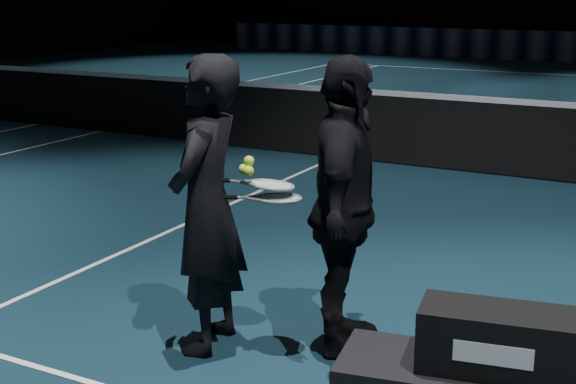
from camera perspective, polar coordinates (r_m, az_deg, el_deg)
name	(u,v)px	position (r m, az deg, el deg)	size (l,w,h in m)	color
floor	(335,158)	(10.82, 3.40, 2.46)	(36.00, 36.00, 0.00)	#0D252F
court_lines	(335,157)	(10.81, 3.40, 2.48)	(10.98, 23.78, 0.01)	white
net_mesh	(336,125)	(10.73, 3.43, 4.81)	(12.80, 0.02, 0.86)	black
net_tape	(337,90)	(10.66, 3.47, 7.27)	(12.80, 0.03, 0.07)	white
sponsor_backdrop	(552,46)	(25.57, 18.28, 9.81)	(22.00, 0.15, 0.90)	black
racket_bag	(502,341)	(4.01, 14.96, -10.20)	(0.78, 0.33, 0.31)	black
bag_signature	(493,355)	(3.86, 14.37, -11.17)	(0.36, 0.00, 0.10)	white
player_a	(207,206)	(4.99, -5.80, -0.99)	(0.68, 0.45, 1.87)	black
player_b	(344,209)	(4.91, 3.99, -1.22)	(1.10, 0.46, 1.87)	black
racket_lower	(279,198)	(4.92, -0.66, -0.45)	(0.68, 0.22, 0.03)	black
racket_upper	(271,185)	(4.94, -1.19, 0.50)	(0.68, 0.22, 0.03)	black
tennis_balls	(247,167)	(4.90, -2.93, 1.76)	(0.12, 0.10, 0.12)	#98CD2B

